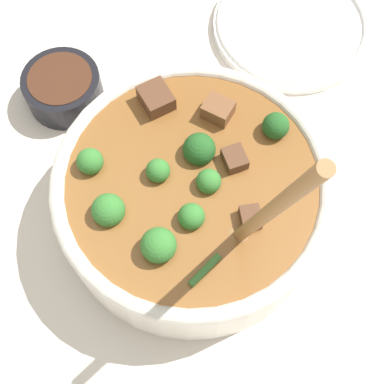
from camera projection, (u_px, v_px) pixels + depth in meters
name	position (u px, v px, depth m)	size (l,w,h in m)	color
ground_plane	(192.00, 213.00, 0.62)	(4.00, 4.00, 0.00)	silver
stew_bowl	(192.00, 194.00, 0.57)	(0.29, 0.29, 0.31)	white
condiment_bowl	(63.00, 87.00, 0.66)	(0.10, 0.10, 0.04)	black
empty_plate	(292.00, 25.00, 0.72)	(0.21, 0.21, 0.02)	white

